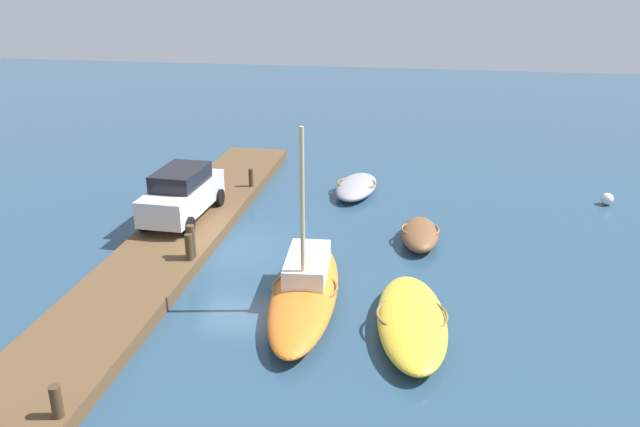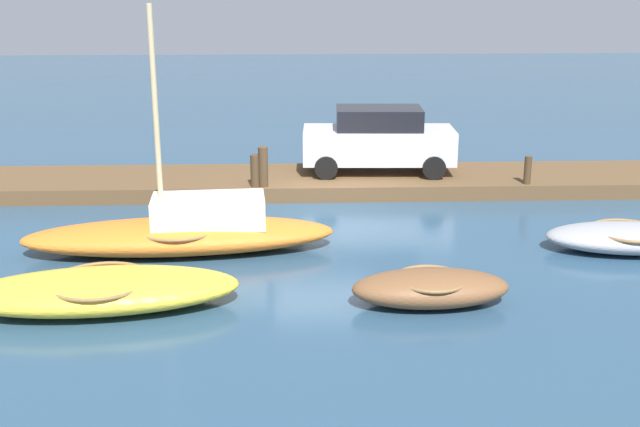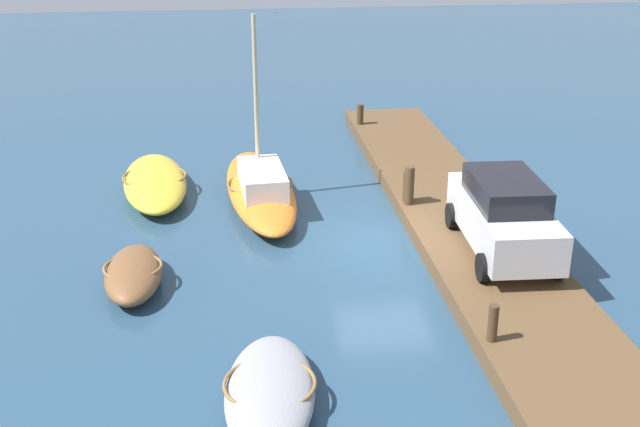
% 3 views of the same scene
% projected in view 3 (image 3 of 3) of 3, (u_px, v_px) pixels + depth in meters
% --- Properties ---
extents(ground_plane, '(84.00, 84.00, 0.00)m').
position_uv_depth(ground_plane, '(385.00, 242.00, 20.29)').
color(ground_plane, navy).
extents(dock_platform, '(22.71, 2.90, 0.41)m').
position_uv_depth(dock_platform, '(467.00, 231.00, 20.45)').
color(dock_platform, brown).
rests_on(dock_platform, ground_plane).
extents(sailboat_orange, '(6.84, 2.29, 5.25)m').
position_uv_depth(sailboat_orange, '(260.00, 187.00, 22.64)').
color(sailboat_orange, orange).
rests_on(sailboat_orange, ground_plane).
extents(motorboat_yellow, '(5.13, 2.30, 0.69)m').
position_uv_depth(motorboat_yellow, '(155.00, 182.00, 23.36)').
color(motorboat_yellow, gold).
rests_on(motorboat_yellow, ground_plane).
extents(rowboat_grey, '(3.66, 1.90, 0.59)m').
position_uv_depth(rowboat_grey, '(270.00, 391.00, 13.80)').
color(rowboat_grey, '#939399').
rests_on(rowboat_grey, ground_plane).
extents(dinghy_brown, '(2.92, 1.37, 0.66)m').
position_uv_depth(dinghy_brown, '(133.00, 274.00, 17.89)').
color(dinghy_brown, brown).
rests_on(dinghy_brown, ground_plane).
extents(mooring_post_west, '(0.19, 0.19, 0.75)m').
position_uv_depth(mooring_post_west, '(493.00, 323.00, 15.00)').
color(mooring_post_west, '#47331E').
rests_on(mooring_post_west, dock_platform).
extents(mooring_post_mid_west, '(0.26, 0.26, 1.07)m').
position_uv_depth(mooring_post_mid_west, '(409.00, 186.00, 21.43)').
color(mooring_post_mid_west, '#47331E').
rests_on(mooring_post_mid_west, dock_platform).
extents(mooring_post_mid_east, '(0.24, 0.24, 0.86)m').
position_uv_depth(mooring_post_mid_east, '(407.00, 186.00, 21.67)').
color(mooring_post_mid_east, '#47331E').
rests_on(mooring_post_mid_east, dock_platform).
extents(mooring_post_east, '(0.24, 0.24, 0.73)m').
position_uv_depth(mooring_post_east, '(360.00, 114.00, 28.73)').
color(mooring_post_east, '#47331E').
rests_on(mooring_post_east, dock_platform).
extents(parked_car, '(4.29, 2.04, 1.84)m').
position_uv_depth(parked_car, '(504.00, 214.00, 18.49)').
color(parked_car, silver).
rests_on(parked_car, dock_platform).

